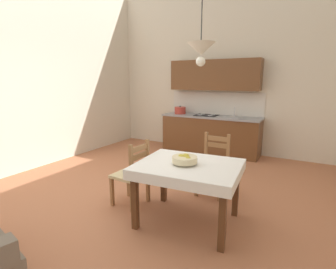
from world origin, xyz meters
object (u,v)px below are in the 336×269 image
object	(u,v)px
dining_table	(188,175)
dining_chair_tv_side	(132,175)
pendant_lamp	(201,50)
kitchen_cabinetry	(211,117)
fruit_bowl	(185,159)
dining_chair_kitchen_side	(213,166)

from	to	relation	value
dining_table	dining_chair_tv_side	size ratio (longest dim) A/B	1.39
pendant_lamp	dining_chair_tv_side	bearing A→B (deg)	-173.32
dining_chair_tv_side	pendant_lamp	bearing A→B (deg)	6.68
kitchen_cabinetry	dining_table	bearing A→B (deg)	-74.58
fruit_bowl	pendant_lamp	world-z (taller)	pendant_lamp
dining_chair_kitchen_side	dining_chair_tv_side	xyz separation A→B (m)	(-0.86, -0.92, 0.00)
dining_chair_kitchen_side	fruit_bowl	distance (m)	1.05
dining_chair_tv_side	fruit_bowl	xyz separation A→B (m)	(0.84, -0.07, 0.37)
dining_chair_tv_side	fruit_bowl	size ratio (longest dim) A/B	3.10
kitchen_cabinetry	fruit_bowl	size ratio (longest dim) A/B	7.85
dining_chair_kitchen_side	fruit_bowl	world-z (taller)	dining_chair_kitchen_side
dining_table	dining_chair_kitchen_side	world-z (taller)	dining_chair_kitchen_side
dining_chair_tv_side	pendant_lamp	xyz separation A→B (m)	(0.94, 0.11, 1.63)
dining_table	pendant_lamp	distance (m)	1.46
kitchen_cabinetry	dining_table	world-z (taller)	kitchen_cabinetry
dining_chair_tv_side	pendant_lamp	world-z (taller)	pendant_lamp
dining_chair_kitchen_side	fruit_bowl	size ratio (longest dim) A/B	3.10
kitchen_cabinetry	dining_chair_kitchen_side	distance (m)	2.43
kitchen_cabinetry	dining_chair_tv_side	bearing A→B (deg)	-89.89
dining_chair_tv_side	kitchen_cabinetry	bearing A→B (deg)	90.11
dining_chair_kitchen_side	dining_chair_tv_side	bearing A→B (deg)	-133.00
kitchen_cabinetry	dining_chair_kitchen_side	xyz separation A→B (m)	(0.86, -2.24, -0.41)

